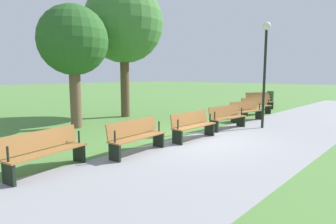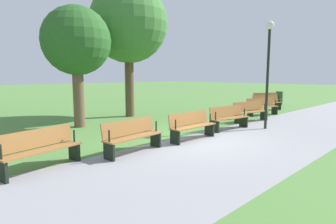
# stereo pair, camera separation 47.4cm
# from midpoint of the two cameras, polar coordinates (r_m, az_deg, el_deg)

# --- Properties ---
(ground_plane) EXTENTS (120.00, 120.00, 0.00)m
(ground_plane) POSITION_cam_midpoint_polar(r_m,az_deg,el_deg) (9.22, 6.62, -5.62)
(ground_plane) COLOR #54843D
(path_paving) EXTENTS (37.49, 4.11, 0.01)m
(path_paving) POSITION_cam_midpoint_polar(r_m,az_deg,el_deg) (8.40, 14.67, -7.10)
(path_paving) COLOR #939399
(path_paving) RESTS_ON ground
(bench_0) EXTENTS (1.83, 1.31, 0.89)m
(bench_0) POSITION_cam_midpoint_polar(r_m,az_deg,el_deg) (20.13, 19.96, 2.48)
(bench_0) COLOR #996633
(bench_0) RESTS_ON ground
(bench_1) EXTENTS (1.87, 1.16, 0.89)m
(bench_1) POSITION_cam_midpoint_polar(r_m,az_deg,el_deg) (17.81, 20.06, 1.88)
(bench_1) COLOR #996633
(bench_1) RESTS_ON ground
(bench_2) EXTENTS (1.89, 1.00, 0.89)m
(bench_2) POSITION_cam_midpoint_polar(r_m,az_deg,el_deg) (15.51, 19.33, 1.14)
(bench_2) COLOR #996633
(bench_2) RESTS_ON ground
(bench_3) EXTENTS (1.89, 0.83, 0.89)m
(bench_3) POSITION_cam_midpoint_polar(r_m,az_deg,el_deg) (13.26, 17.34, 0.20)
(bench_3) COLOR #996633
(bench_3) RESTS_ON ground
(bench_4) EXTENTS (1.87, 0.66, 0.89)m
(bench_4) POSITION_cam_midpoint_polar(r_m,az_deg,el_deg) (11.10, 13.39, -1.03)
(bench_4) COLOR #996633
(bench_4) RESTS_ON ground
(bench_5) EXTENTS (1.83, 0.47, 0.89)m
(bench_5) POSITION_cam_midpoint_polar(r_m,az_deg,el_deg) (9.16, 6.33, -2.65)
(bench_5) COLOR #996633
(bench_5) RESTS_ON ground
(bench_6) EXTENTS (1.87, 0.66, 0.89)m
(bench_6) POSITION_cam_midpoint_polar(r_m,az_deg,el_deg) (7.62, -5.44, -4.73)
(bench_6) COLOR #996633
(bench_6) RESTS_ON ground
(bench_7) EXTENTS (1.89, 0.83, 0.89)m
(bench_7) POSITION_cam_midpoint_polar(r_m,az_deg,el_deg) (6.77, -22.72, -6.85)
(bench_7) COLOR #996633
(bench_7) RESTS_ON ground
(tree_1) EXTENTS (2.68, 2.68, 4.75)m
(tree_1) POSITION_cam_midpoint_polar(r_m,az_deg,el_deg) (11.78, -16.93, 13.40)
(tree_1) COLOR brown
(tree_1) RESTS_ON ground
(tree_3) EXTENTS (3.83, 3.83, 6.50)m
(tree_3) POSITION_cam_midpoint_polar(r_m,az_deg,el_deg) (14.47, -7.05, 17.26)
(tree_3) COLOR brown
(tree_3) RESTS_ON ground
(lamp_post) EXTENTS (0.32, 0.32, 4.08)m
(lamp_post) POSITION_cam_midpoint_polar(r_m,az_deg,el_deg) (11.57, 20.82, 10.75)
(lamp_post) COLOR black
(lamp_post) RESTS_ON ground
(trash_bin) EXTENTS (0.49, 0.49, 0.93)m
(trash_bin) POSITION_cam_midpoint_polar(r_m,az_deg,el_deg) (21.49, 22.16, 2.64)
(trash_bin) COLOR #2D512D
(trash_bin) RESTS_ON ground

